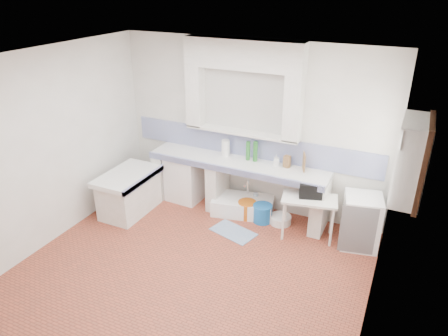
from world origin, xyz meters
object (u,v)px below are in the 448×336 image
at_px(stove, 186,177).
at_px(side_table, 308,217).
at_px(fridge, 361,221).
at_px(sink, 243,206).

height_order(stove, side_table, stove).
bearing_deg(fridge, stove, 164.98).
relative_size(sink, side_table, 1.25).
relative_size(sink, fridge, 1.25).
bearing_deg(fridge, side_table, 177.05).
bearing_deg(stove, fridge, -0.18).
bearing_deg(sink, side_table, -23.83).
bearing_deg(fridge, sink, 164.56).
height_order(side_table, fridge, fridge).
xyz_separation_m(stove, fridge, (3.02, -0.16, -0.01)).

